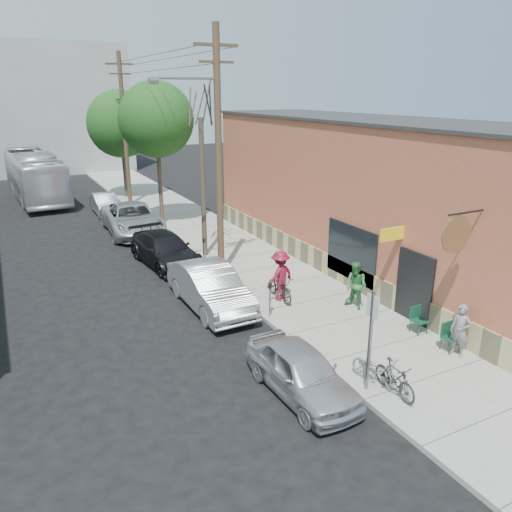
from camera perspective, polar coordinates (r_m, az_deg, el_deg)
name	(u,v)px	position (r m, az deg, el deg)	size (l,w,h in m)	color
ground	(230,353)	(15.71, -3.02, -11.06)	(120.00, 120.00, 0.00)	black
sidewalk	(217,242)	(26.59, -4.52, 1.63)	(4.50, 58.00, 0.15)	#9F9F93
cafe_building	(364,194)	(23.17, 12.23, 6.99)	(6.60, 20.20, 6.61)	#AF5C40
end_cap_building	(29,109)	(54.64, -24.51, 15.02)	(18.00, 8.00, 12.00)	#A2A39E
sign_post	(371,332)	(13.26, 12.97, -8.47)	(0.07, 0.45, 2.80)	slate
parking_meter_near	(270,294)	(17.40, 1.62, -4.39)	(0.14, 0.14, 1.24)	slate
parking_meter_far	(204,247)	(22.69, -5.97, 1.03)	(0.14, 0.14, 1.24)	slate
utility_pole_near	(217,151)	(20.48, -4.45, 11.87)	(3.57, 0.28, 10.00)	#503A28
utility_pole_far	(124,128)	(35.72, -14.80, 14.00)	(1.80, 0.28, 10.00)	#503A28
tree_bare	(203,189)	(23.48, -6.08, 7.62)	(0.24, 0.24, 6.44)	#44392C
tree_leafy_mid	(156,120)	(29.62, -11.34, 15.02)	(4.25, 4.25, 8.14)	#44392C
tree_leafy_far	(121,124)	(38.32, -15.21, 14.36)	(4.79, 4.79, 7.68)	#44392C
patio_chair_a	(451,338)	(16.43, 21.39, -8.69)	(0.50, 0.50, 0.88)	#113C2A
patio_chair_b	(419,321)	(17.23, 18.18, -7.02)	(0.50, 0.50, 0.88)	#113C2A
patron_grey	(460,330)	(16.11, 22.29, -7.86)	(0.60, 0.39, 1.63)	gray
patron_green	(356,286)	(18.36, 11.34, -3.33)	(0.86, 0.67, 1.77)	#2E7339
cyclist	(280,276)	(18.76, 2.78, -2.24)	(1.24, 0.71, 1.92)	maroon
cyclist_bike	(280,288)	(18.94, 2.75, -3.63)	(0.62, 1.79, 0.94)	black
parked_bike_a	(395,378)	(13.81, 15.58, -13.33)	(0.44, 1.54, 0.93)	black
parked_bike_b	(377,370)	(14.11, 13.71, -12.54)	(0.58, 1.66, 0.87)	slate
car_0	(301,371)	(13.56, 5.17, -13.00)	(1.59, 3.95, 1.34)	silver
car_1	(210,287)	(18.53, -5.27, -3.57)	(1.72, 4.92, 1.62)	#B8BCC0
car_2	(165,250)	(23.43, -10.35, 0.72)	(2.03, 5.00, 1.45)	black
car_3	(132,219)	(29.02, -13.96, 4.14)	(2.79, 6.05, 1.68)	#B8BEC1
car_4	(105,204)	(34.26, -16.86, 5.72)	(1.40, 4.00, 1.32)	#999EA0
bus	(35,176)	(40.73, -23.95, 8.36)	(2.88, 12.33, 3.43)	silver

